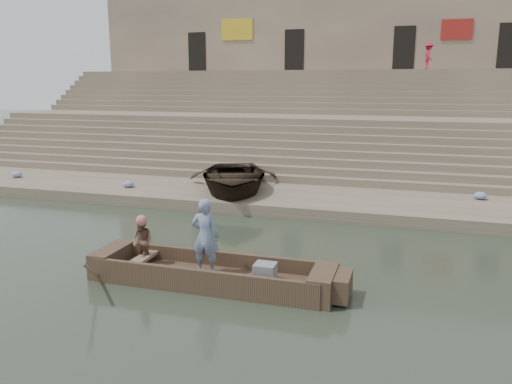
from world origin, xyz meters
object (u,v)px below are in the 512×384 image
at_px(main_rowboat, 211,279).
at_px(television, 265,272).
at_px(rowing_man, 142,241).
at_px(pedestrian, 429,56).
at_px(beached_rowboat, 233,177).
at_px(standing_man, 205,236).

relative_size(main_rowboat, television, 10.87).
xyz_separation_m(rowing_man, television, (3.04, -0.14, -0.37)).
relative_size(television, pedestrian, 0.30).
height_order(main_rowboat, television, television).
xyz_separation_m(television, beached_rowboat, (-3.52, 7.86, 0.52)).
relative_size(standing_man, beached_rowboat, 0.34).
distance_m(rowing_man, pedestrian, 23.28).
relative_size(main_rowboat, rowing_man, 4.37).
xyz_separation_m(standing_man, pedestrian, (5.03, 21.76, 4.88)).
relative_size(beached_rowboat, pedestrian, 3.36).
height_order(rowing_man, television, rowing_man).
xyz_separation_m(rowing_man, pedestrian, (6.66, 21.69, 5.18)).
height_order(television, beached_rowboat, beached_rowboat).
xyz_separation_m(rowing_man, beached_rowboat, (-0.48, 7.73, 0.14)).
bearing_deg(television, standing_man, 177.29).
bearing_deg(pedestrian, main_rowboat, 155.23).
bearing_deg(rowing_man, standing_man, 6.65).
bearing_deg(standing_man, main_rowboat, 149.86).
bearing_deg(beached_rowboat, pedestrian, 45.22).
bearing_deg(rowing_man, beached_rowboat, 102.63).
xyz_separation_m(beached_rowboat, pedestrian, (7.14, 13.97, 5.03)).
bearing_deg(standing_man, beached_rowboat, -79.82).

